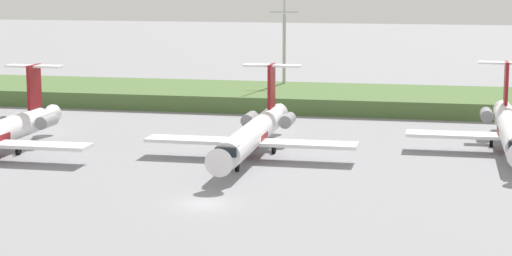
% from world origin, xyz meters
% --- Properties ---
extents(ground_plane, '(500.00, 500.00, 0.00)m').
position_xyz_m(ground_plane, '(0.00, 30.00, 0.00)').
color(ground_plane, gray).
extents(grass_berm, '(320.00, 20.00, 2.33)m').
position_xyz_m(grass_berm, '(0.00, 60.14, 1.16)').
color(grass_berm, '#4C6B38').
rests_on(grass_berm, ground).
extents(regional_jet_third, '(22.81, 31.00, 9.00)m').
position_xyz_m(regional_jet_third, '(-0.15, 21.33, 2.54)').
color(regional_jet_third, white).
rests_on(regional_jet_third, ground).
extents(regional_jet_fourth, '(22.81, 31.00, 9.00)m').
position_xyz_m(regional_jet_fourth, '(27.26, 30.17, 2.54)').
color(regional_jet_fourth, white).
rests_on(regional_jet_fourth, ground).
extents(antenna_mast, '(4.40, 0.50, 20.69)m').
position_xyz_m(antenna_mast, '(-4.96, 67.91, 8.63)').
color(antenna_mast, '#B2B2B7').
rests_on(antenna_mast, ground).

